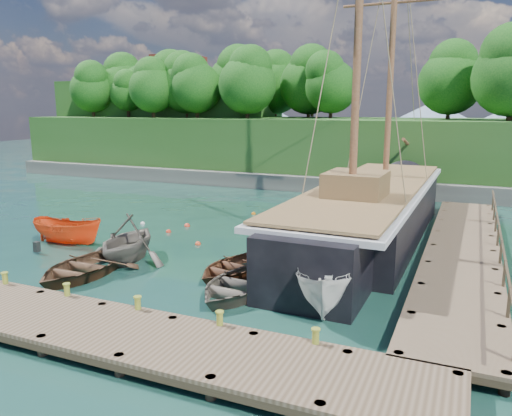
# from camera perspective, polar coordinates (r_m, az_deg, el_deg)

# --- Properties ---
(ground) EXTENTS (160.00, 160.00, 0.00)m
(ground) POSITION_cam_1_polar(r_m,az_deg,el_deg) (22.19, -9.52, -7.25)
(ground) COLOR #133325
(ground) RESTS_ON ground
(dock_near) EXTENTS (20.00, 3.20, 1.10)m
(dock_near) POSITION_cam_1_polar(r_m,az_deg,el_deg) (16.07, -16.36, -13.37)
(dock_near) COLOR brown
(dock_near) RESTS_ON ground
(dock_east) EXTENTS (3.20, 24.00, 1.10)m
(dock_east) POSITION_cam_1_polar(r_m,az_deg,el_deg) (25.42, 22.51, -4.54)
(dock_east) COLOR brown
(dock_east) RESTS_ON ground
(bollard_0) EXTENTS (0.26, 0.26, 0.45)m
(bollard_0) POSITION_cam_1_polar(r_m,az_deg,el_deg) (21.17, -26.56, -9.27)
(bollard_0) COLOR olive
(bollard_0) RESTS_ON ground
(bollard_1) EXTENTS (0.26, 0.26, 0.45)m
(bollard_1) POSITION_cam_1_polar(r_m,az_deg,el_deg) (19.07, -20.63, -11.03)
(bollard_1) COLOR olive
(bollard_1) RESTS_ON ground
(bollard_2) EXTENTS (0.26, 0.26, 0.45)m
(bollard_2) POSITION_cam_1_polar(r_m,az_deg,el_deg) (17.23, -13.24, -13.03)
(bollard_2) COLOR olive
(bollard_2) RESTS_ON ground
(bollard_3) EXTENTS (0.26, 0.26, 0.45)m
(bollard_3) POSITION_cam_1_polar(r_m,az_deg,el_deg) (15.76, -4.13, -15.17)
(bollard_3) COLOR olive
(bollard_3) RESTS_ON ground
(bollard_4) EXTENTS (0.26, 0.26, 0.45)m
(bollard_4) POSITION_cam_1_polar(r_m,az_deg,el_deg) (14.75, 6.75, -17.20)
(bollard_4) COLOR olive
(bollard_4) RESTS_ON ground
(rowboat_0) EXTENTS (3.60, 4.96, 1.01)m
(rowboat_0) POSITION_cam_1_polar(r_m,az_deg,el_deg) (22.70, -19.15, -7.31)
(rowboat_0) COLOR #4E3422
(rowboat_0) RESTS_ON ground
(rowboat_1) EXTENTS (4.60, 5.08, 2.34)m
(rowboat_1) POSITION_cam_1_polar(r_m,az_deg,el_deg) (24.13, -14.40, -5.92)
(rowboat_1) COLOR #696157
(rowboat_1) RESTS_ON ground
(rowboat_2) EXTENTS (3.88, 4.85, 0.90)m
(rowboat_2) POSITION_cam_1_polar(r_m,az_deg,el_deg) (21.64, -2.49, -7.58)
(rowboat_2) COLOR brown
(rowboat_2) RESTS_ON ground
(rowboat_3) EXTENTS (3.78, 5.05, 0.99)m
(rowboat_3) POSITION_cam_1_polar(r_m,az_deg,el_deg) (19.53, -1.95, -9.73)
(rowboat_3) COLOR #5B5349
(rowboat_3) RESTS_ON ground
(rowboat_4) EXTENTS (4.87, 5.27, 0.89)m
(rowboat_4) POSITION_cam_1_polar(r_m,az_deg,el_deg) (21.74, 5.82, -7.54)
(rowboat_4) COLOR #4F311B
(rowboat_4) RESTS_ON ground
(motorboat_orange) EXTENTS (4.26, 1.90, 1.60)m
(motorboat_orange) POSITION_cam_1_polar(r_m,az_deg,el_deg) (28.07, -20.59, -3.85)
(motorboat_orange) COLOR #E74B18
(motorboat_orange) RESTS_ON ground
(cabin_boat_white) EXTENTS (3.17, 5.79, 2.12)m
(cabin_boat_white) POSITION_cam_1_polar(r_m,az_deg,el_deg) (18.69, 8.09, -10.83)
(cabin_boat_white) COLOR silver
(cabin_boat_white) RESTS_ON ground
(schooner) EXTENTS (5.83, 29.68, 22.16)m
(schooner) POSITION_cam_1_polar(r_m,az_deg,el_deg) (28.09, 12.84, -0.80)
(schooner) COLOR black
(schooner) RESTS_ON ground
(mooring_buoy_0) EXTENTS (0.35, 0.35, 0.35)m
(mooring_buoy_0) POSITION_cam_1_polar(r_m,az_deg,el_deg) (28.94, -20.00, -3.36)
(mooring_buoy_0) COLOR silver
(mooring_buoy_0) RESTS_ON ground
(mooring_buoy_1) EXTENTS (0.30, 0.30, 0.30)m
(mooring_buoy_1) POSITION_cam_1_polar(r_m,az_deg,el_deg) (29.13, -9.96, -2.74)
(mooring_buoy_1) COLOR red
(mooring_buoy_1) RESTS_ON ground
(mooring_buoy_2) EXTENTS (0.31, 0.31, 0.31)m
(mooring_buoy_2) POSITION_cam_1_polar(r_m,az_deg,el_deg) (26.30, -6.65, -4.18)
(mooring_buoy_2) COLOR #D6431E
(mooring_buoy_2) RESTS_ON ground
(mooring_buoy_3) EXTENTS (0.31, 0.31, 0.31)m
(mooring_buoy_3) POSITION_cam_1_polar(r_m,az_deg,el_deg) (26.71, 2.97, -3.88)
(mooring_buoy_3) COLOR silver
(mooring_buoy_3) RESTS_ON ground
(mooring_buoy_4) EXTENTS (0.34, 0.34, 0.34)m
(mooring_buoy_4) POSITION_cam_1_polar(r_m,az_deg,el_deg) (30.39, -7.87, -2.08)
(mooring_buoy_4) COLOR #F44124
(mooring_buoy_4) RESTS_ON ground
(mooring_buoy_5) EXTENTS (0.28, 0.28, 0.28)m
(mooring_buoy_5) POSITION_cam_1_polar(r_m,az_deg,el_deg) (33.48, -0.28, -0.71)
(mooring_buoy_5) COLOR orange
(mooring_buoy_5) RESTS_ON ground
(mooring_buoy_6) EXTENTS (0.28, 0.28, 0.28)m
(mooring_buoy_6) POSITION_cam_1_polar(r_m,az_deg,el_deg) (31.48, -12.83, -1.79)
(mooring_buoy_6) COLOR white
(mooring_buoy_6) RESTS_ON ground
(headland) EXTENTS (51.00, 19.31, 12.90)m
(headland) POSITION_cam_1_polar(r_m,az_deg,el_deg) (54.71, -3.09, 9.84)
(headland) COLOR #474744
(headland) RESTS_ON ground
(distant_ridge) EXTENTS (117.00, 40.00, 10.00)m
(distant_ridge) POSITION_cam_1_polar(r_m,az_deg,el_deg) (87.89, 19.02, 9.07)
(distant_ridge) COLOR #728CA5
(distant_ridge) RESTS_ON ground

